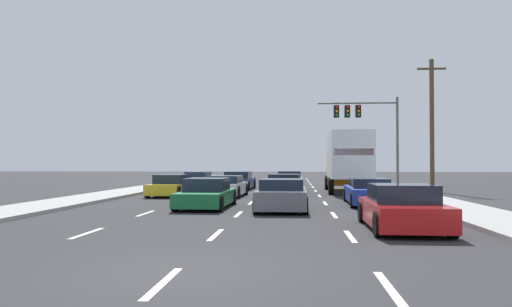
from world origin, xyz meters
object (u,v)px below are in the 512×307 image
(car_green, at_px, (207,194))
(car_tan, at_px, (290,181))
(car_navy, at_px, (239,181))
(car_yellow, at_px, (172,186))
(car_gray, at_px, (282,196))
(traffic_signal_mast, at_px, (361,118))
(car_blue, at_px, (368,192))
(box_truck, at_px, (348,159))
(utility_pole_mid, at_px, (432,123))
(car_black, at_px, (284,186))
(car_white, at_px, (227,187))
(car_red, at_px, (402,209))
(car_silver, at_px, (198,181))

(car_green, distance_m, car_tan, 14.10)
(car_navy, bearing_deg, car_yellow, -113.28)
(car_gray, bearing_deg, traffic_signal_mast, 73.78)
(car_blue, bearing_deg, traffic_signal_mast, 83.29)
(car_blue, bearing_deg, box_truck, 89.61)
(car_green, distance_m, car_blue, 7.11)
(car_tan, relative_size, utility_pole_mid, 0.50)
(car_green, xyz_separation_m, car_black, (3.06, 6.82, 0.01))
(car_tan, height_order, traffic_signal_mast, traffic_signal_mast)
(car_green, bearing_deg, traffic_signal_mast, 64.96)
(car_green, height_order, car_blue, car_green)
(car_gray, height_order, utility_pole_mid, utility_pole_mid)
(utility_pole_mid, bearing_deg, car_gray, -126.01)
(car_yellow, distance_m, utility_pole_mid, 16.89)
(car_navy, xyz_separation_m, car_white, (0.17, -7.26, -0.03))
(car_black, bearing_deg, car_navy, 115.29)
(car_white, xyz_separation_m, utility_pole_mid, (12.50, 5.38, 3.84))
(car_green, height_order, car_red, car_red)
(car_yellow, xyz_separation_m, utility_pole_mid, (15.66, 5.05, 3.84))
(car_tan, bearing_deg, utility_pole_mid, -10.59)
(traffic_signal_mast, height_order, utility_pole_mid, utility_pole_mid)
(car_navy, relative_size, traffic_signal_mast, 0.64)
(car_navy, height_order, traffic_signal_mast, traffic_signal_mast)
(car_blue, relative_size, car_red, 1.12)
(car_blue, xyz_separation_m, traffic_signal_mast, (2.00, 17.04, 4.84))
(car_navy, relative_size, car_white, 1.07)
(car_yellow, relative_size, car_tan, 1.10)
(car_gray, distance_m, utility_pole_mid, 16.22)
(car_yellow, distance_m, car_gray, 10.01)
(car_yellow, bearing_deg, car_red, -52.91)
(car_silver, relative_size, car_yellow, 0.98)
(car_green, relative_size, car_red, 1.10)
(car_white, height_order, traffic_signal_mast, traffic_signal_mast)
(car_green, bearing_deg, car_blue, 15.54)
(car_navy, distance_m, utility_pole_mid, 13.37)
(car_tan, relative_size, car_gray, 0.92)
(car_black, distance_m, box_truck, 5.71)
(car_yellow, height_order, traffic_signal_mast, traffic_signal_mast)
(car_silver, distance_m, car_yellow, 7.82)
(box_truck, bearing_deg, car_white, -149.59)
(car_yellow, xyz_separation_m, car_blue, (10.11, -5.05, 0.01))
(car_red, xyz_separation_m, traffic_signal_mast, (2.27, 25.01, 4.82))
(car_white, relative_size, traffic_signal_mast, 0.60)
(car_tan, xyz_separation_m, car_red, (3.30, -19.78, -0.02))
(car_green, height_order, traffic_signal_mast, traffic_signal_mast)
(car_tan, bearing_deg, car_black, -91.88)
(utility_pole_mid, bearing_deg, car_silver, 170.00)
(car_white, distance_m, car_gray, 8.05)
(car_green, relative_size, car_tan, 1.08)
(car_gray, bearing_deg, car_green, 166.55)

